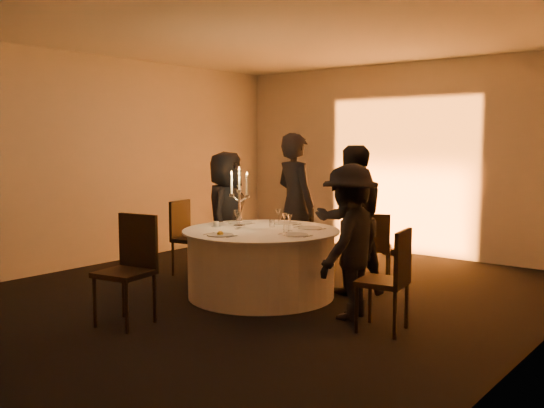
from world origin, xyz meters
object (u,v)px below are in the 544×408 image
Objects in this scene: chair_front at (130,262)px; guest_back_left at (295,204)px; candelabra at (239,206)px; chair_left at (187,233)px; guest_back_right at (351,220)px; guest_left at (226,214)px; guest_right at (350,242)px; coffee_cup at (216,224)px; chair_back_right at (375,244)px; chair_back_left at (309,234)px; chair_right at (391,275)px; banquet_table at (261,263)px.

guest_back_left is at bearing 80.99° from chair_front.
chair_front is at bearing -89.63° from candelabra.
chair_left is 2.32m from guest_back_right.
guest_back_left is at bearing -65.25° from guest_left.
guest_back_right reaches higher than candelabra.
chair_left is at bearing -102.91° from guest_right.
coffee_cup is at bearing -125.07° from chair_left.
guest_back_right reaches higher than guest_right.
chair_back_right is 1.82m from candelabra.
guest_back_right reaches higher than chair_front.
guest_right is at bearing 149.31° from chair_back_left.
guest_right reaches higher than chair_right.
chair_back_left is 0.59m from guest_back_left.
chair_back_left is (1.08, 1.30, -0.07)m from chair_left.
guest_back_left is at bearing -60.89° from chair_left.
guest_back_left is 1.20m from candelabra.
banquet_table is 2.04× the size of chair_back_right.
banquet_table is 1.38m from guest_back_left.
guest_right is (0.57, -1.53, 0.29)m from chair_back_right.
chair_right is (3.31, -0.54, -0.01)m from chair_left.
chair_front is (0.10, -3.17, 0.12)m from chair_back_left.
chair_back_right is 1.23× the size of candelabra.
guest_back_left is at bearing -133.58° from chair_right.
chair_front is at bearing -67.78° from chair_right.
candelabra is at bearing 111.40° from guest_back_left.
chair_back_left is 2.40m from guest_right.
guest_back_right is at bearing 46.34° from banquet_table.
chair_right is at bearing 91.91° from guest_back_right.
chair_back_right is at bearing -86.51° from guest_left.
candelabra is (-0.34, 0.01, 0.64)m from banquet_table.
guest_back_left reaches higher than chair_back_right.
guest_back_left is (-0.40, 1.20, 0.56)m from banquet_table.
candelabra is at bearing -113.42° from chair_left.
chair_left is at bearing 156.00° from coffee_cup.
guest_left is at bearing -114.83° from chair_right.
banquet_table is 1.16× the size of guest_right.
guest_left is (-1.69, -0.94, 0.33)m from chair_back_right.
guest_left reaches higher than chair_left.
chair_left is 0.60× the size of guest_left.
chair_left is at bearing -109.00° from chair_right.
chair_back_right is at bearing -156.48° from chair_right.
chair_back_left is 3.18m from chair_front.
chair_left reaches higher than chair_back_left.
guest_back_right is at bearing 159.69° from chair_back_left.
banquet_table is 1.54m from chair_left.
guest_right is at bearing 86.28° from chair_back_right.
chair_back_left is (-0.43, 1.57, 0.10)m from banquet_table.
guest_left is 1.76m from guest_back_right.
coffee_cup is 0.35m from candelabra.
chair_left reaches higher than coffee_cup.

